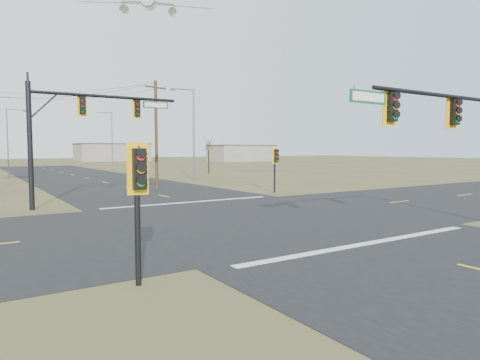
% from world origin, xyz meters
% --- Properties ---
extents(ground, '(320.00, 320.00, 0.00)m').
position_xyz_m(ground, '(0.00, 0.00, 0.00)').
color(ground, brown).
rests_on(ground, ground).
extents(road_ew, '(160.00, 14.00, 0.02)m').
position_xyz_m(road_ew, '(0.00, 0.00, 0.01)').
color(road_ew, black).
rests_on(road_ew, ground).
extents(road_ns, '(14.00, 160.00, 0.02)m').
position_xyz_m(road_ns, '(0.00, 0.00, 0.01)').
color(road_ns, black).
rests_on(road_ns, ground).
extents(stop_bar_near, '(12.00, 0.40, 0.01)m').
position_xyz_m(stop_bar_near, '(0.00, -7.50, 0.03)').
color(stop_bar_near, silver).
rests_on(stop_bar_near, road_ns).
extents(stop_bar_far, '(12.00, 0.40, 0.01)m').
position_xyz_m(stop_bar_far, '(0.00, 7.50, 0.03)').
color(stop_bar_far, silver).
rests_on(stop_bar_far, road_ns).
extents(mast_arm_near, '(10.33, 0.56, 6.33)m').
position_xyz_m(mast_arm_near, '(4.41, -8.14, 4.62)').
color(mast_arm_near, black).
rests_on(mast_arm_near, ground).
extents(mast_arm_far, '(9.27, 0.41, 7.51)m').
position_xyz_m(mast_arm_far, '(-6.51, 9.42, 5.40)').
color(mast_arm_far, black).
rests_on(mast_arm_far, ground).
extents(pedestal_signal_ne, '(0.67, 0.57, 3.75)m').
position_xyz_m(pedestal_signal_ne, '(8.69, 9.37, 2.78)').
color(pedestal_signal_ne, black).
rests_on(pedestal_signal_ne, ground).
extents(pedestal_signal_sw, '(0.60, 0.51, 3.78)m').
position_xyz_m(pedestal_signal_sw, '(-8.96, -7.66, 2.80)').
color(pedestal_signal_sw, black).
rests_on(pedestal_signal_sw, ground).
extents(utility_pole_near, '(2.25, 0.90, 9.61)m').
position_xyz_m(utility_pole_near, '(1.82, 17.86, 4.99)').
color(utility_pole_near, '#4D3721').
rests_on(utility_pole_near, ground).
extents(streetlight_a, '(2.89, 0.36, 10.34)m').
position_xyz_m(streetlight_a, '(9.00, 25.10, 5.81)').
color(streetlight_a, slate).
rests_on(streetlight_a, ground).
extents(streetlight_b, '(2.67, 0.35, 9.56)m').
position_xyz_m(streetlight_b, '(7.39, 50.84, 5.37)').
color(streetlight_b, slate).
rests_on(streetlight_b, ground).
extents(streetlight_c, '(2.40, 0.36, 8.57)m').
position_xyz_m(streetlight_c, '(-7.85, 40.88, 4.81)').
color(streetlight_c, slate).
rests_on(streetlight_c, ground).
extents(bare_tree_c, '(3.12, 3.12, 5.56)m').
position_xyz_m(bare_tree_c, '(17.53, 36.80, 4.36)').
color(bare_tree_c, black).
rests_on(bare_tree_c, ground).
extents(warehouse_mid, '(20.00, 12.00, 5.00)m').
position_xyz_m(warehouse_mid, '(25.00, 110.00, 2.50)').
color(warehouse_mid, '#9E988C').
rests_on(warehouse_mid, ground).
extents(warehouse_right, '(18.00, 10.00, 4.50)m').
position_xyz_m(warehouse_right, '(55.00, 85.00, 2.25)').
color(warehouse_right, '#9E988C').
rests_on(warehouse_right, ground).
extents(jet_airliner, '(26.57, 27.30, 13.54)m').
position_xyz_m(jet_airliner, '(24.48, 77.57, 37.39)').
color(jet_airliner, silver).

